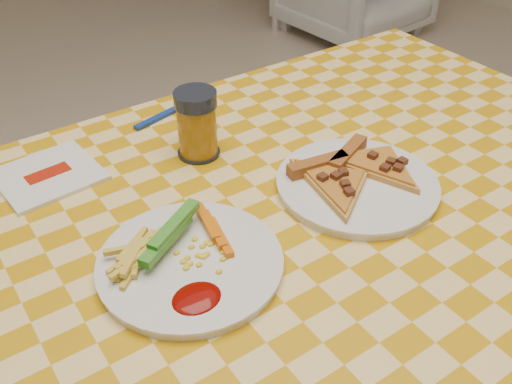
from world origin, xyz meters
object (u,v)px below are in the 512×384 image
Objects in this scene: table at (296,262)px; plate_right at (357,186)px; plate_left at (190,265)px; drink_glass at (197,125)px.

table is 5.41× the size of plate_right.
plate_left is 0.97× the size of plate_right.
table is at bearing -2.76° from plate_left.
drink_glass reaches higher than table.
drink_glass is at bearing 95.93° from table.
plate_right is 0.27m from drink_glass.
plate_right is (0.29, 0.01, 0.00)m from plate_left.
plate_left is 0.27m from drink_glass.
plate_right is at bearing -56.18° from drink_glass.
table is 0.27m from drink_glass.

